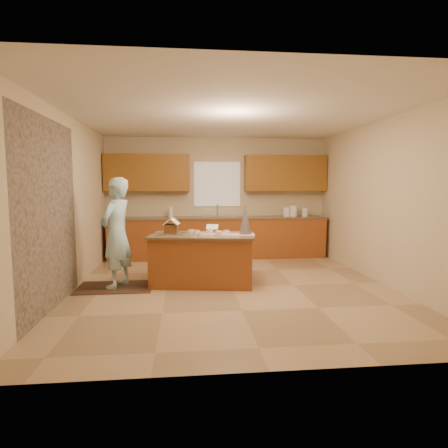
% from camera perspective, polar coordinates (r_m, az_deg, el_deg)
% --- Properties ---
extents(floor, '(5.50, 5.50, 0.00)m').
position_cam_1_polar(floor, '(6.08, 1.15, -9.60)').
color(floor, tan).
rests_on(floor, ground).
extents(ceiling, '(5.50, 5.50, 0.00)m').
position_cam_1_polar(ceiling, '(5.95, 1.20, 16.30)').
color(ceiling, silver).
rests_on(ceiling, floor).
extents(wall_back, '(5.50, 5.50, 0.00)m').
position_cam_1_polar(wall_back, '(8.60, -1.08, 4.10)').
color(wall_back, beige).
rests_on(wall_back, floor).
extents(wall_front, '(5.50, 5.50, 0.00)m').
position_cam_1_polar(wall_front, '(3.16, 7.30, 0.76)').
color(wall_front, beige).
rests_on(wall_front, floor).
extents(wall_left, '(5.50, 5.50, 0.00)m').
position_cam_1_polar(wall_left, '(6.09, -22.91, 2.84)').
color(wall_left, beige).
rests_on(wall_left, floor).
extents(wall_right, '(5.50, 5.50, 0.00)m').
position_cam_1_polar(wall_right, '(6.65, 23.10, 3.06)').
color(wall_right, beige).
rests_on(wall_right, floor).
extents(stone_accent, '(0.00, 2.50, 2.50)m').
position_cam_1_polar(stone_accent, '(5.33, -25.16, 1.28)').
color(stone_accent, gray).
rests_on(stone_accent, wall_left).
extents(window_curtain, '(1.05, 0.03, 1.00)m').
position_cam_1_polar(window_curtain, '(8.57, -1.07, 6.10)').
color(window_curtain, white).
rests_on(window_curtain, wall_back).
extents(back_counter_base, '(4.80, 0.60, 0.88)m').
position_cam_1_polar(back_counter_base, '(8.38, -0.90, -2.20)').
color(back_counter_base, brown).
rests_on(back_counter_base, floor).
extents(back_counter_top, '(4.85, 0.63, 0.04)m').
position_cam_1_polar(back_counter_top, '(8.33, -0.90, 0.93)').
color(back_counter_top, brown).
rests_on(back_counter_top, back_counter_base).
extents(upper_cabinet_left, '(1.85, 0.35, 0.80)m').
position_cam_1_polar(upper_cabinet_left, '(8.43, -11.64, 7.68)').
color(upper_cabinet_left, '#9A6721').
rests_on(upper_cabinet_left, wall_back).
extents(upper_cabinet_right, '(1.85, 0.35, 0.80)m').
position_cam_1_polar(upper_cabinet_right, '(8.69, 9.35, 7.67)').
color(upper_cabinet_right, '#9A6721').
rests_on(upper_cabinet_right, wall_back).
extents(sink, '(0.70, 0.45, 0.12)m').
position_cam_1_polar(sink, '(8.33, -0.90, 0.87)').
color(sink, silver).
rests_on(sink, back_counter_top).
extents(faucet, '(0.03, 0.03, 0.28)m').
position_cam_1_polar(faucet, '(8.49, -1.01, 2.12)').
color(faucet, silver).
rests_on(faucet, back_counter_top).
extents(island_base, '(1.73, 1.05, 0.79)m').
position_cam_1_polar(island_base, '(6.18, -3.32, -5.56)').
color(island_base, brown).
rests_on(island_base, floor).
extents(island_top, '(1.81, 1.13, 0.04)m').
position_cam_1_polar(island_top, '(6.11, -3.35, -1.75)').
color(island_top, brown).
rests_on(island_top, island_base).
extents(table_runner, '(0.94, 0.46, 0.01)m').
position_cam_1_polar(table_runner, '(6.08, 0.46, -1.59)').
color(table_runner, maroon).
rests_on(table_runner, island_top).
extents(baking_tray, '(0.46, 0.37, 0.02)m').
position_cam_1_polar(baking_tray, '(6.14, -8.00, -1.49)').
color(baking_tray, silver).
rests_on(baking_tray, island_top).
extents(cookbook, '(0.22, 0.18, 0.08)m').
position_cam_1_polar(cookbook, '(6.43, -1.82, -0.48)').
color(cookbook, white).
rests_on(cookbook, island_top).
extents(tinsel_tree, '(0.23, 0.23, 0.50)m').
position_cam_1_polar(tinsel_tree, '(6.09, 3.27, 0.74)').
color(tinsel_tree, '#A2A2AD').
rests_on(tinsel_tree, island_top).
extents(rug, '(1.18, 0.77, 0.01)m').
position_cam_1_polar(rug, '(6.29, -16.32, -9.26)').
color(rug, black).
rests_on(rug, floor).
extents(boy, '(0.64, 0.75, 1.74)m').
position_cam_1_polar(boy, '(6.11, -16.11, -1.31)').
color(boy, '#ABDDF3').
rests_on(boy, rug).
extents(canister_a, '(0.15, 0.15, 0.21)m').
position_cam_1_polar(canister_a, '(8.60, 9.55, 1.84)').
color(canister_a, white).
rests_on(canister_a, back_counter_top).
extents(canister_b, '(0.17, 0.17, 0.25)m').
position_cam_1_polar(canister_b, '(8.64, 10.57, 1.97)').
color(canister_b, white).
rests_on(canister_b, back_counter_top).
extents(canister_c, '(0.13, 0.13, 0.19)m').
position_cam_1_polar(canister_c, '(8.72, 12.31, 1.78)').
color(canister_c, white).
rests_on(canister_c, back_counter_top).
extents(paper_towel, '(0.10, 0.10, 0.23)m').
position_cam_1_polar(paper_towel, '(8.29, -8.16, 1.78)').
color(paper_towel, white).
rests_on(paper_towel, back_counter_top).
extents(gingerbread_house, '(0.28, 0.29, 0.25)m').
position_cam_1_polar(gingerbread_house, '(6.13, -8.01, -0.51)').
color(gingerbread_house, brown).
rests_on(gingerbread_house, baking_tray).
extents(candy_bowls, '(0.69, 0.58, 0.05)m').
position_cam_1_polar(candy_bowls, '(6.16, -2.37, -1.29)').
color(candy_bowls, white).
rests_on(candy_bowls, island_top).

